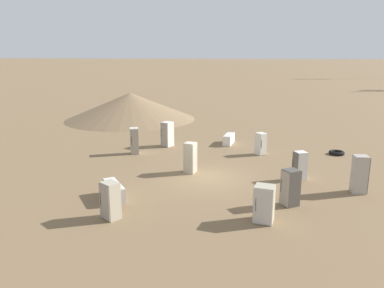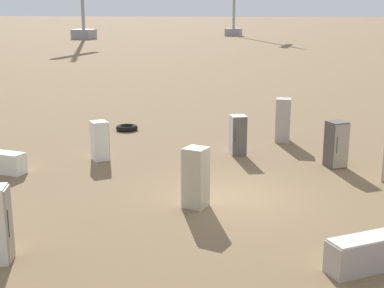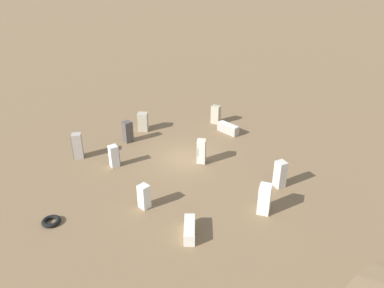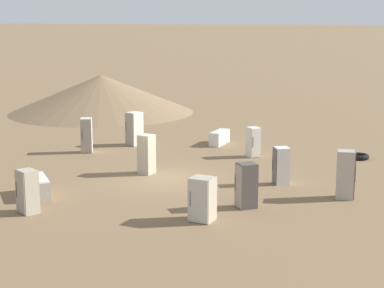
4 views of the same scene
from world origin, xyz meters
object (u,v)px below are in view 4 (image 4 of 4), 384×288
discarded_fridge_8 (202,199)px  discarded_fridge_9 (281,166)px  discarded_fridge_4 (346,175)px  discarded_fridge_6 (39,186)px  discarded_fridge_5 (86,135)px  discarded_fridge_0 (219,137)px  discarded_fridge_10 (246,186)px  discarded_fridge_7 (147,154)px  scrap_tire (359,156)px  discarded_fridge_3 (134,129)px  discarded_fridge_2 (27,192)px  discarded_fridge_1 (253,142)px

discarded_fridge_8 → discarded_fridge_9: bearing=-99.3°
discarded_fridge_4 → discarded_fridge_6: bearing=-80.4°
discarded_fridge_6 → discarded_fridge_5: bearing=64.7°
discarded_fridge_6 → discarded_fridge_9: (-8.84, -4.61, 0.40)m
discarded_fridge_0 → discarded_fridge_6: discarded_fridge_6 is taller
discarded_fridge_6 → discarded_fridge_10: 8.20m
discarded_fridge_0 → discarded_fridge_7: bearing=84.9°
discarded_fridge_0 → scrap_tire: 7.76m
discarded_fridge_10 → scrap_tire: size_ratio=1.61×
discarded_fridge_8 → discarded_fridge_10: 2.27m
discarded_fridge_8 → discarded_fridge_3: bearing=-49.9°
discarded_fridge_9 → discarded_fridge_2: bearing=103.5°
discarded_fridge_0 → discarded_fridge_3: discarded_fridge_3 is taller
scrap_tire → discarded_fridge_6: bearing=42.0°
discarded_fridge_8 → discarded_fridge_10: (-1.14, -1.96, 0.07)m
discarded_fridge_10 → discarded_fridge_9: bearing=-46.5°
discarded_fridge_7 → discarded_fridge_9: (-6.09, 0.08, -0.10)m
discarded_fridge_7 → discarded_fridge_8: size_ratio=1.16×
discarded_fridge_10 → discarded_fridge_5: bearing=18.0°
discarded_fridge_1 → scrap_tire: discarded_fridge_1 is taller
discarded_fridge_4 → discarded_fridge_5: size_ratio=1.05×
discarded_fridge_7 → scrap_tire: discarded_fridge_7 is taller
discarded_fridge_2 → discarded_fridge_3: 12.72m
discarded_fridge_1 → discarded_fridge_5: 8.66m
discarded_fridge_9 → discarded_fridge_8: bearing=136.3°
discarded_fridge_5 → discarded_fridge_9: size_ratio=1.14×
discarded_fridge_5 → discarded_fridge_6: discarded_fridge_5 is taller
discarded_fridge_2 → scrap_tire: (-11.05, -12.66, -0.67)m
discarded_fridge_3 → discarded_fridge_7: (-2.97, 5.93, -0.02)m
discarded_fridge_0 → discarded_fridge_10: (-3.94, 11.38, 0.47)m
discarded_fridge_2 → discarded_fridge_5: 10.50m
discarded_fridge_1 → discarded_fridge_8: (-0.36, 10.67, 0.02)m
discarded_fridge_8 → discarded_fridge_9: size_ratio=0.98×
discarded_fridge_4 → discarded_fridge_5: 14.34m
discarded_fridge_8 → discarded_fridge_2: bearing=17.1°
discarded_fridge_2 → discarded_fridge_6: bearing=-37.4°
discarded_fridge_1 → discarded_fridge_10: 8.83m
discarded_fridge_4 → discarded_fridge_9: discarded_fridge_4 is taller
discarded_fridge_5 → discarded_fridge_9: bearing=140.0°
discarded_fridge_9 → discarded_fridge_10: discarded_fridge_10 is taller
discarded_fridge_6 → discarded_fridge_7: discarded_fridge_7 is taller
discarded_fridge_2 → discarded_fridge_3: size_ratio=0.87×
discarded_fridge_0 → discarded_fridge_5: bearing=40.0°
discarded_fridge_0 → discarded_fridge_9: 8.92m
discarded_fridge_0 → discarded_fridge_2: size_ratio=1.18×
discarded_fridge_10 → scrap_tire: bearing=-56.6°
scrap_tire → discarded_fridge_7: bearing=33.1°
discarded_fridge_4 → discarded_fridge_7: (8.83, -1.53, -0.06)m
discarded_fridge_3 → discarded_fridge_0: bearing=-136.1°
discarded_fridge_7 → scrap_tire: 10.82m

